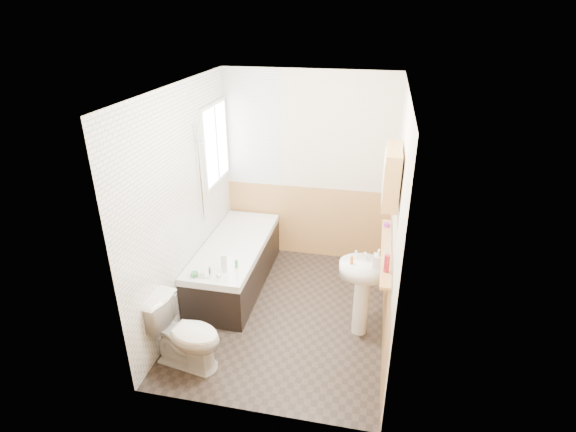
# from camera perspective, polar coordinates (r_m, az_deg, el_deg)

# --- Properties ---
(floor) EXTENTS (2.80, 2.80, 0.00)m
(floor) POSITION_cam_1_polar(r_m,az_deg,el_deg) (5.23, -0.34, -12.16)
(floor) COLOR black
(floor) RESTS_ON ground
(ceiling) EXTENTS (2.80, 2.80, 0.00)m
(ceiling) POSITION_cam_1_polar(r_m,az_deg,el_deg) (4.21, -0.44, 15.96)
(ceiling) COLOR white
(ceiling) RESTS_ON ground
(wall_back) EXTENTS (2.20, 0.02, 2.50)m
(wall_back) POSITION_cam_1_polar(r_m,az_deg,el_deg) (5.87, 2.54, 6.03)
(wall_back) COLOR beige
(wall_back) RESTS_ON ground
(wall_front) EXTENTS (2.20, 0.02, 2.50)m
(wall_front) POSITION_cam_1_polar(r_m,az_deg,el_deg) (3.40, -5.49, -9.51)
(wall_front) COLOR beige
(wall_front) RESTS_ON ground
(wall_left) EXTENTS (0.02, 2.80, 2.50)m
(wall_left) POSITION_cam_1_polar(r_m,az_deg,el_deg) (4.92, -13.13, 1.46)
(wall_left) COLOR beige
(wall_left) RESTS_ON ground
(wall_right) EXTENTS (0.02, 2.80, 2.50)m
(wall_right) POSITION_cam_1_polar(r_m,az_deg,el_deg) (4.50, 13.56, -0.88)
(wall_right) COLOR beige
(wall_right) RESTS_ON ground
(wainscot_right) EXTENTS (0.01, 2.80, 1.00)m
(wainscot_right) POSITION_cam_1_polar(r_m,az_deg,el_deg) (4.87, 12.41, -8.81)
(wainscot_right) COLOR tan
(wainscot_right) RESTS_ON wall_right
(wainscot_front) EXTENTS (2.20, 0.01, 1.00)m
(wainscot_front) POSITION_cam_1_polar(r_m,az_deg,el_deg) (3.89, -4.91, -18.45)
(wainscot_front) COLOR tan
(wainscot_front) RESTS_ON wall_front
(wainscot_back) EXTENTS (2.20, 0.01, 1.00)m
(wainscot_back) POSITION_cam_1_polar(r_m,az_deg,el_deg) (6.14, 2.37, -0.66)
(wainscot_back) COLOR tan
(wainscot_back) RESTS_ON wall_back
(tile_cladding_left) EXTENTS (0.01, 2.80, 2.50)m
(tile_cladding_left) POSITION_cam_1_polar(r_m,az_deg,el_deg) (4.91, -12.90, 1.44)
(tile_cladding_left) COLOR white
(tile_cladding_left) RESTS_ON wall_left
(tile_return_back) EXTENTS (0.75, 0.01, 1.50)m
(tile_return_back) POSITION_cam_1_polar(r_m,az_deg,el_deg) (5.86, -4.55, 11.05)
(tile_return_back) COLOR white
(tile_return_back) RESTS_ON wall_back
(window) EXTENTS (0.03, 0.79, 0.99)m
(window) POSITION_cam_1_polar(r_m,az_deg,el_deg) (5.59, -9.13, 9.05)
(window) COLOR white
(window) RESTS_ON wall_left
(bathtub) EXTENTS (0.70, 1.78, 0.72)m
(bathtub) POSITION_cam_1_polar(r_m,az_deg,el_deg) (5.60, -6.72, -5.91)
(bathtub) COLOR black
(bathtub) RESTS_ON floor
(shower_riser) EXTENTS (0.10, 0.08, 1.18)m
(shower_riser) POSITION_cam_1_polar(r_m,az_deg,el_deg) (5.09, -11.07, 6.38)
(shower_riser) COLOR silver
(shower_riser) RESTS_ON wall_left
(toilet) EXTENTS (0.78, 0.52, 0.70)m
(toilet) POSITION_cam_1_polar(r_m,az_deg,el_deg) (4.50, -12.88, -14.40)
(toilet) COLOR white
(toilet) RESTS_ON floor
(sink) EXTENTS (0.50, 0.40, 0.96)m
(sink) POSITION_cam_1_polar(r_m,az_deg,el_deg) (4.69, 9.46, -8.45)
(sink) COLOR white
(sink) RESTS_ON floor
(pine_shelf) EXTENTS (0.10, 1.35, 0.03)m
(pine_shelf) POSITION_cam_1_polar(r_m,az_deg,el_deg) (4.52, 12.36, -4.30)
(pine_shelf) COLOR tan
(pine_shelf) RESTS_ON wall_right
(medicine_cabinet) EXTENTS (0.14, 0.56, 0.50)m
(medicine_cabinet) POSITION_cam_1_polar(r_m,az_deg,el_deg) (4.09, 13.01, 5.03)
(medicine_cabinet) COLOR tan
(medicine_cabinet) RESTS_ON wall_right
(foam_can) EXTENTS (0.06, 0.06, 0.17)m
(foam_can) POSITION_cam_1_polar(r_m,az_deg,el_deg) (4.11, 12.43, -5.90)
(foam_can) COLOR maroon
(foam_can) RESTS_ON pine_shelf
(green_bottle) EXTENTS (0.06, 0.06, 0.24)m
(green_bottle) POSITION_cam_1_polar(r_m,az_deg,el_deg) (4.23, 12.49, -4.37)
(green_bottle) COLOR silver
(green_bottle) RESTS_ON pine_shelf
(black_jar) EXTENTS (0.08, 0.08, 0.04)m
(black_jar) POSITION_cam_1_polar(r_m,az_deg,el_deg) (4.95, 12.47, -1.10)
(black_jar) COLOR purple
(black_jar) RESTS_ON pine_shelf
(soap_bottle) EXTENTS (0.12, 0.20, 0.09)m
(soap_bottle) POSITION_cam_1_polar(r_m,az_deg,el_deg) (4.49, 11.33, -5.88)
(soap_bottle) COLOR silver
(soap_bottle) RESTS_ON sink
(clear_bottle) EXTENTS (0.04, 0.04, 0.09)m
(clear_bottle) POSITION_cam_1_polar(r_m,az_deg,el_deg) (4.50, 8.09, -5.59)
(clear_bottle) COLOR orange
(clear_bottle) RESTS_ON sink
(blue_gel) EXTENTS (0.06, 0.05, 0.21)m
(blue_gel) POSITION_cam_1_polar(r_m,az_deg,el_deg) (4.85, -8.13, -6.02)
(blue_gel) COLOR silver
(blue_gel) RESTS_ON bathtub
(cream_jar) EXTENTS (0.08, 0.08, 0.05)m
(cream_jar) POSITION_cam_1_polar(r_m,az_deg,el_deg) (4.88, -11.78, -7.27)
(cream_jar) COLOR #388447
(cream_jar) RESTS_ON bathtub
(orange_bottle) EXTENTS (0.04, 0.04, 0.10)m
(orange_bottle) POSITION_cam_1_polar(r_m,az_deg,el_deg) (4.94, -6.56, -6.09)
(orange_bottle) COLOR #388447
(orange_bottle) RESTS_ON bathtub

